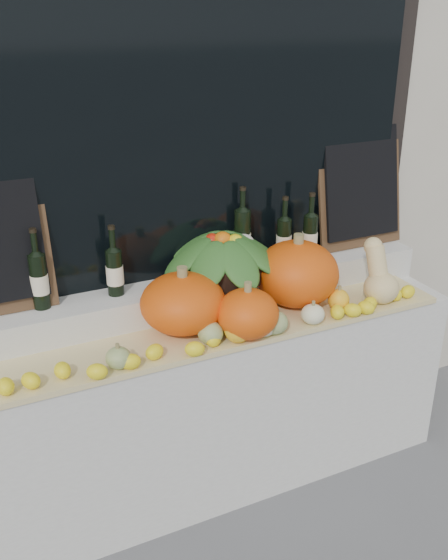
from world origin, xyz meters
The scene contains 16 objects.
display_sill centered at (0.00, 1.52, 0.44)m, with size 2.30×0.55×0.88m, color silver.
rear_tier centered at (0.00, 1.68, 0.96)m, with size 2.30×0.25×0.16m, color silver.
straw_bedding centered at (0.00, 1.40, 0.89)m, with size 2.10×0.32×0.03m, color tan.
pumpkin_left centered at (-0.18, 1.48, 1.03)m, with size 0.38×0.38×0.26m, color #EE560C.
pumpkin_right centered at (0.40, 1.49, 1.06)m, with size 0.39×0.39×0.31m, color #EE560C.
pumpkin_center centered at (0.04, 1.31, 1.01)m, with size 0.27×0.27×0.21m, color #EE560C.
butternut_squash centered at (0.77, 1.35, 1.02)m, with size 0.17×0.22×0.30m.
decorative_gourds centered at (0.07, 1.30, 0.96)m, with size 1.17×0.17×0.15m.
lemon_heap centered at (0.00, 1.29, 0.94)m, with size 2.20×0.16×0.06m, color yellow, non-canonical shape.
produce_bowl centered at (0.09, 1.66, 1.15)m, with size 0.63×0.63×0.23m.
wine_bottle_far_left centered at (-0.74, 1.69, 1.16)m, with size 0.08×0.08×0.35m.
wine_bottle_near_left centered at (-0.42, 1.68, 1.15)m, with size 0.08×0.08×0.32m.
wine_bottle_tall centered at (0.23, 1.72, 1.19)m, with size 0.08×0.08×0.40m.
wine_bottle_near_right centered at (0.44, 1.68, 1.16)m, with size 0.08×0.08×0.34m.
wine_bottle_far_right centered at (0.56, 1.65, 1.16)m, with size 0.08×0.08×0.35m.
chalkboard_right centered at (0.92, 1.74, 1.36)m, with size 0.50×0.14×0.61m.
Camera 1 is at (-1.07, -0.78, 2.22)m, focal length 40.00 mm.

